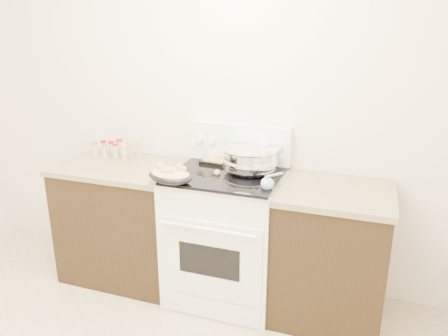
% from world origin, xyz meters
% --- Properties ---
extents(room_shell, '(4.10, 3.60, 2.75)m').
position_xyz_m(room_shell, '(0.00, 0.00, 1.70)').
color(room_shell, '#F2E2D1').
rests_on(room_shell, ground).
extents(counter_left, '(0.93, 0.67, 0.92)m').
position_xyz_m(counter_left, '(-0.48, 1.43, 0.46)').
color(counter_left, black).
rests_on(counter_left, ground).
extents(counter_right, '(0.73, 0.67, 0.92)m').
position_xyz_m(counter_right, '(1.08, 1.43, 0.46)').
color(counter_right, black).
rests_on(counter_right, ground).
extents(kitchen_range, '(0.78, 0.73, 1.22)m').
position_xyz_m(kitchen_range, '(0.35, 1.42, 0.49)').
color(kitchen_range, white).
rests_on(kitchen_range, ground).
extents(mixing_bowl, '(0.43, 0.43, 0.23)m').
position_xyz_m(mixing_bowl, '(0.49, 1.51, 1.03)').
color(mixing_bowl, silver).
rests_on(mixing_bowl, kitchen_range).
extents(roasting_pan, '(0.38, 0.32, 0.11)m').
position_xyz_m(roasting_pan, '(0.06, 1.15, 0.99)').
color(roasting_pan, black).
rests_on(roasting_pan, kitchen_range).
extents(baking_sheet, '(0.45, 0.34, 0.06)m').
position_xyz_m(baking_sheet, '(0.31, 1.68, 0.96)').
color(baking_sheet, black).
rests_on(baking_sheet, kitchen_range).
extents(wooden_spoon, '(0.19, 0.19, 0.04)m').
position_xyz_m(wooden_spoon, '(0.33, 1.41, 0.95)').
color(wooden_spoon, tan).
rests_on(wooden_spoon, kitchen_range).
extents(blue_ladle, '(0.09, 0.28, 0.10)m').
position_xyz_m(blue_ladle, '(0.68, 1.25, 0.98)').
color(blue_ladle, '#99C6E4').
rests_on(blue_ladle, kitchen_range).
extents(spice_jars, '(0.39, 0.15, 0.13)m').
position_xyz_m(spice_jars, '(-0.63, 1.59, 0.98)').
color(spice_jars, '#BFB28C').
rests_on(spice_jars, counter_left).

